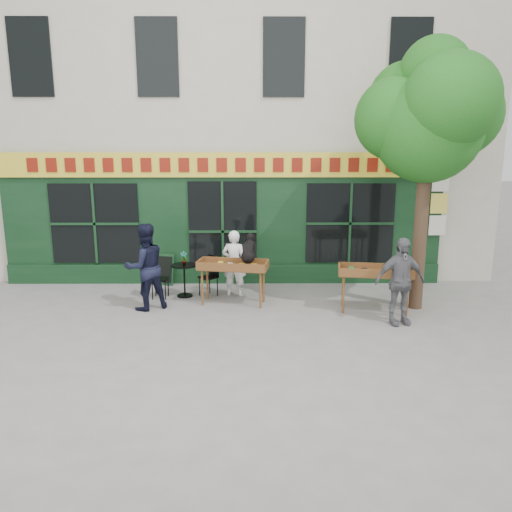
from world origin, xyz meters
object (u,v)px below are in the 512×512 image
Objects in this scene: book_cart_center at (233,268)px; woman at (234,263)px; dog at (249,248)px; man_right at (400,281)px; man_left at (145,267)px; book_cart_right at (375,274)px; bistro_table at (184,274)px.

book_cart_center is 1.02× the size of woman.
dog is 3.24m from man_right.
book_cart_center is 1.89m from man_left.
dog is 0.38× the size of book_cart_right.
man_right reaches higher than bistro_table.
woman is at bearing 99.84° from book_cart_center.
man_right is at bearing -13.06° from dog.
book_cart_right is 0.81m from man_right.
man_right is (3.31, -1.30, 0.05)m from book_cart_center.
man_right is 4.85m from bistro_table.
man_right is (0.30, -0.75, 0.05)m from book_cart_right.
man_right is at bearing 137.73° from man_left.
man_left reaches higher than book_cart_center.
man_right reaches higher than book_cart_right.
dog is 0.39× the size of woman.
book_cart_center is 0.91× the size of man_right.
dog is 0.34× the size of man_right.
book_cart_center is 1.31m from bistro_table.
man_right is at bearing -11.61° from book_cart_center.
woman is 0.98× the size of book_cart_right.
book_cart_right is at bearing 101.00° from man_right.
book_cart_right is 4.88m from man_left.
man_left is (-1.86, -1.00, 0.16)m from woman.
book_cart_center and book_cart_right have the same top height.
dog is 1.79m from bistro_table.
book_cart_right is (3.01, -0.55, 0.00)m from book_cart_center.
dog reaches higher than woman.
man_right is (3.31, -1.95, 0.09)m from woman.
woman reaches higher than book_cart_center.
bistro_table is at bearing 174.37° from book_cart_right.
dog is 0.94m from woman.
book_cart_center is at bearing -178.29° from dog.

